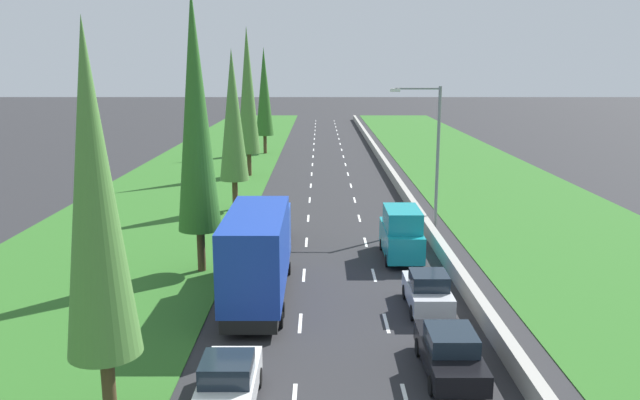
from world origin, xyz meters
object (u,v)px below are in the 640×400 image
(poplar_tree_nearest, at_px, (94,194))
(poplar_tree_fourth, at_px, (248,91))
(blue_box_truck_left_lane, at_px, (259,253))
(silver_hatchback_right_lane, at_px, (428,291))
(black_sedan_left_lane, at_px, (272,230))
(street_light_mast, at_px, (433,146))
(teal_van_right_lane, at_px, (402,233))
(poplar_tree_third, at_px, (233,116))
(poplar_tree_second, at_px, (196,113))
(poplar_tree_fifth, at_px, (264,92))
(white_hatchback_left_lane, at_px, (229,382))
(black_sedan_right_lane, at_px, (450,352))

(poplar_tree_nearest, relative_size, poplar_tree_fourth, 0.84)
(blue_box_truck_left_lane, height_order, silver_hatchback_right_lane, blue_box_truck_left_lane)
(black_sedan_left_lane, relative_size, street_light_mast, 0.50)
(teal_van_right_lane, distance_m, poplar_tree_third, 16.73)
(poplar_tree_second, bearing_deg, poplar_tree_fifth, 90.66)
(teal_van_right_lane, relative_size, street_light_mast, 0.54)
(white_hatchback_left_lane, bearing_deg, poplar_tree_fourth, 95.39)
(black_sedan_right_lane, relative_size, blue_box_truck_left_lane, 0.48)
(poplar_tree_nearest, relative_size, poplar_tree_third, 1.01)
(black_sedan_left_lane, distance_m, poplar_tree_nearest, 20.28)
(black_sedan_right_lane, relative_size, poplar_tree_fourth, 0.33)
(silver_hatchback_right_lane, xyz_separation_m, poplar_tree_fifth, (-11.10, 49.05, 6.40))
(poplar_tree_nearest, relative_size, poplar_tree_second, 0.83)
(white_hatchback_left_lane, height_order, teal_van_right_lane, teal_van_right_lane)
(blue_box_truck_left_lane, xyz_separation_m, poplar_tree_second, (-3.30, 4.01, 5.83))
(poplar_tree_third, relative_size, poplar_tree_fifth, 0.93)
(black_sedan_left_lane, height_order, poplar_tree_fifth, poplar_tree_fifth)
(silver_hatchback_right_lane, xyz_separation_m, poplar_tree_second, (-10.60, 5.17, 7.17))
(black_sedan_right_lane, xyz_separation_m, teal_van_right_lane, (0.02, 13.15, 0.59))
(teal_van_right_lane, xyz_separation_m, poplar_tree_third, (-10.52, 11.85, 5.38))
(blue_box_truck_left_lane, height_order, teal_van_right_lane, blue_box_truck_left_lane)
(poplar_tree_fourth, bearing_deg, black_sedan_right_lane, -74.33)
(street_light_mast, bearing_deg, blue_box_truck_left_lane, -126.93)
(blue_box_truck_left_lane, height_order, poplar_tree_fourth, poplar_tree_fourth)
(poplar_tree_second, bearing_deg, blue_box_truck_left_lane, -50.51)
(black_sedan_right_lane, distance_m, poplar_tree_fifth, 56.32)
(black_sedan_right_lane, bearing_deg, street_light_mast, 82.15)
(black_sedan_right_lane, xyz_separation_m, street_light_mast, (2.77, 20.09, 4.42))
(teal_van_right_lane, height_order, poplar_tree_fifth, poplar_tree_fifth)
(poplar_tree_second, height_order, poplar_tree_fifth, poplar_tree_second)
(blue_box_truck_left_lane, xyz_separation_m, poplar_tree_fourth, (-3.98, 32.42, 5.77))
(black_sedan_left_lane, bearing_deg, street_light_mast, 21.62)
(poplar_tree_fourth, distance_m, poplar_tree_fifth, 15.49)
(black_sedan_right_lane, distance_m, black_sedan_left_lane, 17.67)
(silver_hatchback_right_lane, bearing_deg, poplar_tree_nearest, -140.73)
(teal_van_right_lane, height_order, poplar_tree_nearest, poplar_tree_nearest)
(white_hatchback_left_lane, bearing_deg, poplar_tree_third, 97.08)
(silver_hatchback_right_lane, bearing_deg, poplar_tree_third, 119.24)
(white_hatchback_left_lane, height_order, blue_box_truck_left_lane, blue_box_truck_left_lane)
(white_hatchback_left_lane, xyz_separation_m, silver_hatchback_right_lane, (7.36, 7.94, 0.00))
(teal_van_right_lane, relative_size, poplar_tree_second, 0.35)
(black_sedan_right_lane, bearing_deg, silver_hatchback_right_lane, 87.79)
(teal_van_right_lane, xyz_separation_m, poplar_tree_fifth, (-10.90, 41.73, 5.84))
(blue_box_truck_left_lane, bearing_deg, black_sedan_left_lane, 90.57)
(blue_box_truck_left_lane, relative_size, poplar_tree_fifth, 0.76)
(teal_van_right_lane, xyz_separation_m, street_light_mast, (2.75, 6.93, 3.83))
(poplar_tree_nearest, height_order, poplar_tree_second, poplar_tree_second)
(blue_box_truck_left_lane, height_order, poplar_tree_second, poplar_tree_second)
(white_hatchback_left_lane, xyz_separation_m, poplar_tree_fifth, (-3.74, 56.99, 6.40))
(poplar_tree_fourth, bearing_deg, silver_hatchback_right_lane, -71.43)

